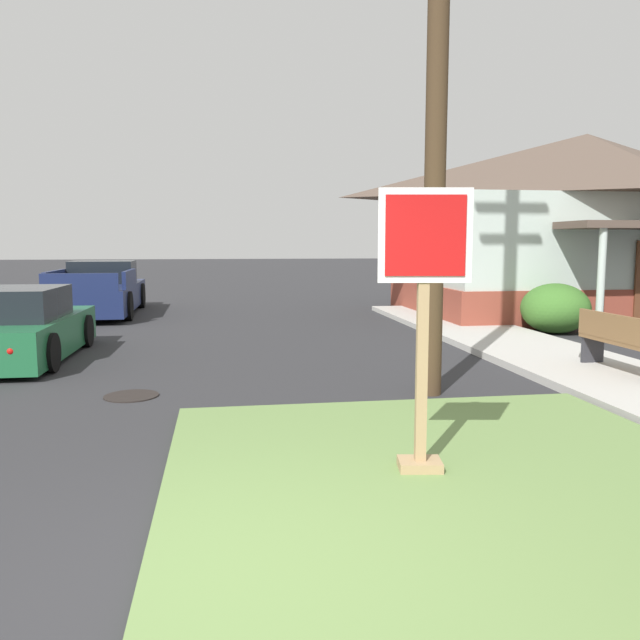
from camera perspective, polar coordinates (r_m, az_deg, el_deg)
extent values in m
plane|color=#2B2B2D|center=(3.94, -10.20, -23.40)|extent=(160.00, 160.00, 0.00)
cube|color=#668447|center=(5.40, 13.02, -14.35)|extent=(4.85, 5.32, 0.08)
cube|color=#B2AFA8|center=(10.93, 21.81, -3.72)|extent=(2.20, 18.27, 0.12)
cube|color=#A3845B|center=(5.29, 9.21, -1.43)|extent=(0.10, 0.10, 2.28)
cube|color=#A3845B|center=(5.56, 8.99, -12.73)|extent=(0.40, 0.33, 0.08)
cube|color=white|center=(5.19, 9.48, 7.52)|extent=(0.75, 0.13, 0.76)
cube|color=red|center=(5.18, 9.50, 7.52)|extent=(0.64, 0.11, 0.65)
cylinder|color=black|center=(8.65, -16.65, -6.58)|extent=(0.70, 0.70, 0.02)
cube|color=#1E6038|center=(11.99, -25.66, -1.31)|extent=(1.84, 4.04, 0.64)
cube|color=black|center=(11.74, -26.09, 1.26)|extent=(1.56, 1.87, 0.56)
cylinder|color=black|center=(12.98, -20.44, -0.93)|extent=(0.23, 0.62, 0.62)
cylinder|color=black|center=(10.59, -23.28, -2.74)|extent=(0.23, 0.62, 0.62)
sphere|color=white|center=(14.00, -25.38, 0.04)|extent=(0.14, 0.14, 0.14)
sphere|color=white|center=(13.72, -21.10, 0.12)|extent=(0.14, 0.14, 0.14)
sphere|color=red|center=(9.97, -26.10, -2.52)|extent=(0.12, 0.12, 0.12)
cube|color=#19234C|center=(18.81, -19.27, 2.00)|extent=(2.10, 5.58, 0.68)
cube|color=black|center=(19.54, -18.98, 4.06)|extent=(1.78, 1.48, 0.68)
cube|color=#19234C|center=(18.00, -22.79, 3.44)|extent=(0.15, 2.33, 0.44)
cube|color=#19234C|center=(17.69, -16.81, 3.63)|extent=(0.15, 2.33, 0.44)
cube|color=#19234C|center=(16.10, -20.87, 3.17)|extent=(1.79, 0.14, 0.44)
cylinder|color=black|center=(20.62, -21.09, 1.99)|extent=(0.28, 0.77, 0.76)
cylinder|color=black|center=(20.34, -15.92, 2.13)|extent=(0.28, 0.77, 0.76)
cylinder|color=black|center=(17.38, -23.15, 1.06)|extent=(0.28, 0.77, 0.76)
cylinder|color=black|center=(17.05, -17.03, 1.21)|extent=(0.28, 0.77, 0.76)
cube|color=brown|center=(10.16, 25.86, -1.83)|extent=(0.42, 1.76, 0.06)
cube|color=brown|center=(10.03, 25.09, -0.63)|extent=(0.07, 1.75, 0.38)
cube|color=#2D2D33|center=(10.84, 23.36, -2.45)|extent=(0.36, 0.06, 0.41)
cylinder|color=#42301E|center=(8.80, 10.66, 26.02)|extent=(0.27, 0.27, 9.76)
cube|color=brown|center=(19.45, 22.36, 1.87)|extent=(9.43, 6.04, 0.90)
cube|color=#B2C1B7|center=(19.39, 22.57, 6.56)|extent=(9.24, 5.92, 2.28)
pyramid|color=brown|center=(19.51, 22.86, 12.58)|extent=(9.90, 6.35, 1.81)
cylinder|color=#B2C1B7|center=(14.67, 24.01, 3.23)|extent=(0.16, 0.16, 2.39)
ellipsoid|color=#396A27|center=(14.92, 20.46, 0.99)|extent=(1.49, 1.49, 1.11)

